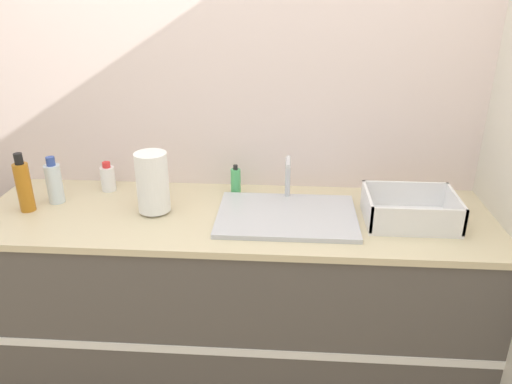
{
  "coord_description": "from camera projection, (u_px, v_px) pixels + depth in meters",
  "views": [
    {
      "loc": [
        0.22,
        -1.62,
        1.9
      ],
      "look_at": [
        0.09,
        0.29,
        1.06
      ],
      "focal_mm": 35.0,
      "sensor_mm": 36.0,
      "label": 1
    }
  ],
  "objects": [
    {
      "name": "bottle_clear",
      "position": [
        54.0,
        182.0,
        2.26
      ],
      "size": [
        0.07,
        0.07,
        0.22
      ],
      "color": "silver",
      "rests_on": "counter_cabinet"
    },
    {
      "name": "soap_dispenser",
      "position": [
        236.0,
        181.0,
        2.36
      ],
      "size": [
        0.05,
        0.05,
        0.14
      ],
      "color": "#4CB266",
      "rests_on": "counter_cabinet"
    },
    {
      "name": "dish_rack",
      "position": [
        410.0,
        212.0,
        2.1
      ],
      "size": [
        0.38,
        0.29,
        0.12
      ],
      "color": "white",
      "rests_on": "counter_cabinet"
    },
    {
      "name": "bottle_amber",
      "position": [
        24.0,
        186.0,
        2.17
      ],
      "size": [
        0.07,
        0.07,
        0.27
      ],
      "color": "#B26B19",
      "rests_on": "counter_cabinet"
    },
    {
      "name": "sink",
      "position": [
        287.0,
        214.0,
        2.15
      ],
      "size": [
        0.6,
        0.42,
        0.22
      ],
      "color": "silver",
      "rests_on": "counter_cabinet"
    },
    {
      "name": "wall_back",
      "position": [
        243.0,
        112.0,
        2.37
      ],
      "size": [
        4.63,
        0.06,
        2.6
      ],
      "color": "silver",
      "rests_on": "ground_plane"
    },
    {
      "name": "counter_cabinet",
      "position": [
        238.0,
        302.0,
        2.37
      ],
      "size": [
        2.25,
        0.68,
        0.94
      ],
      "color": "#514C47",
      "rests_on": "ground_plane"
    },
    {
      "name": "paper_towel_roll",
      "position": [
        153.0,
        183.0,
        2.15
      ],
      "size": [
        0.14,
        0.14,
        0.27
      ],
      "color": "#4C4C51",
      "rests_on": "counter_cabinet"
    },
    {
      "name": "bottle_white_spray",
      "position": [
        108.0,
        178.0,
        2.4
      ],
      "size": [
        0.07,
        0.07,
        0.14
      ],
      "color": "white",
      "rests_on": "counter_cabinet"
    }
  ]
}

